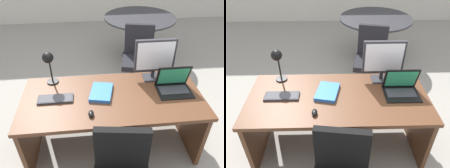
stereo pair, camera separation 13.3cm
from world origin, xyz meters
TOP-DOWN VIEW (x-y plane):
  - ground at (0.00, 1.50)m, footprint 12.00×12.00m
  - desk at (0.00, 0.05)m, footprint 1.74×0.79m
  - monitor at (0.46, 0.28)m, footprint 0.42×0.16m
  - laptop at (0.62, 0.07)m, footprint 0.33×0.26m
  - keyboard at (-0.54, 0.01)m, footprint 0.33×0.13m
  - mouse at (-0.21, -0.24)m, footprint 0.05×0.09m
  - desk_lamp at (-0.60, 0.28)m, footprint 0.12×0.15m
  - book at (-0.10, 0.05)m, footprint 0.26×0.32m
  - meeting_table at (0.71, 2.12)m, footprint 1.26×1.26m
  - meeting_chair_near at (0.53, 1.25)m, footprint 0.56×0.57m

SIDE VIEW (x-z plane):
  - ground at x=0.00m, z-range 0.00..0.00m
  - meeting_chair_near at x=0.53m, z-range -0.09..0.82m
  - desk at x=0.00m, z-range 0.16..0.89m
  - meeting_table at x=0.71m, z-range 0.20..0.98m
  - keyboard at x=-0.54m, z-range 0.73..0.75m
  - book at x=-0.10m, z-range 0.73..0.77m
  - mouse at x=-0.21m, z-range 0.73..0.77m
  - laptop at x=0.62m, z-range 0.68..0.93m
  - monitor at x=0.46m, z-range 0.76..1.21m
  - desk_lamp at x=-0.60m, z-range 0.81..1.17m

